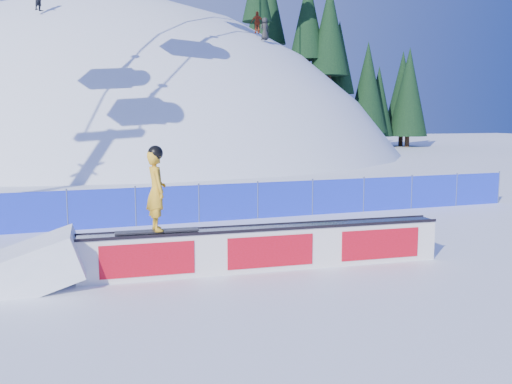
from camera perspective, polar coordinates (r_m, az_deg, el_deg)
name	(u,v)px	position (r m, az deg, el deg)	size (l,w,h in m)	color
ground	(281,251)	(14.51, 2.51, -5.87)	(160.00, 160.00, 0.00)	white
snow_hill	(119,335)	(59.30, -13.58, -13.76)	(64.00, 64.00, 64.00)	white
treeline	(347,62)	(62.79, 9.04, 12.76)	(22.72, 10.64, 18.85)	black
safety_fence	(229,202)	(18.56, -2.73, -1.01)	(22.05, 0.05, 1.30)	#1A31CF
rail_box	(267,248)	(12.68, 1.14, -5.60)	(8.15, 1.11, 0.98)	silver
snow_ramp	(22,288)	(12.36, -22.32, -8.83)	(2.31, 1.54, 0.87)	white
snowboarder	(156,190)	(11.96, -9.95, 0.22)	(1.74, 0.64, 1.80)	black
distant_skiers	(153,4)	(44.71, -10.31, 18.03)	(16.79, 6.55, 5.32)	black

